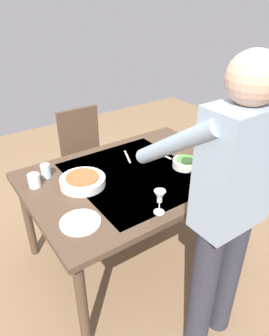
{
  "coord_description": "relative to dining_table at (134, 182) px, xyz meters",
  "views": [
    {
      "loc": [
        1.06,
        1.53,
        1.88
      ],
      "look_at": [
        0.0,
        0.0,
        0.8
      ],
      "focal_mm": 33.39,
      "sensor_mm": 36.0,
      "label": 1
    }
  ],
  "objects": [
    {
      "name": "water_cup_near_left",
      "position": [
        -0.54,
        -0.16,
        0.12
      ],
      "size": [
        0.08,
        0.08,
        0.1
      ],
      "primitive_type": "cylinder",
      "color": "silver",
      "rests_on": "dining_table"
    },
    {
      "name": "water_cup_far_right",
      "position": [
        -0.29,
        0.42,
        0.11
      ],
      "size": [
        0.08,
        0.08,
        0.09
      ],
      "primitive_type": "cylinder",
      "color": "silver",
      "rests_on": "dining_table"
    },
    {
      "name": "dinner_plate_near",
      "position": [
        0.55,
        0.26,
        0.08
      ],
      "size": [
        0.23,
        0.23,
        0.01
      ],
      "primitive_type": "cylinder",
      "color": "silver",
      "rests_on": "dining_table"
    },
    {
      "name": "wine_glass_left",
      "position": [
        0.13,
        0.43,
        0.17
      ],
      "size": [
        0.07,
        0.07,
        0.15
      ],
      "color": "white",
      "rests_on": "dining_table"
    },
    {
      "name": "table_fork",
      "position": [
        -0.34,
        -0.11,
        0.07
      ],
      "size": [
        0.03,
        0.18,
        0.0
      ],
      "primitive_type": "cube",
      "rotation": [
        0.0,
        0.0,
        0.09
      ],
      "color": "silver",
      "rests_on": "dining_table"
    },
    {
      "name": "table_knife",
      "position": [
        -0.1,
        -0.24,
        0.07
      ],
      "size": [
        0.09,
        0.19,
        0.0
      ],
      "primitive_type": "cube",
      "rotation": [
        0.0,
        0.0,
        -0.38
      ],
      "color": "silver",
      "rests_on": "dining_table"
    },
    {
      "name": "water_cup_far_left",
      "position": [
        0.62,
        -0.24,
        0.11
      ],
      "size": [
        0.08,
        0.08,
        0.09
      ],
      "primitive_type": "cylinder",
      "color": "silver",
      "rests_on": "dining_table"
    },
    {
      "name": "serving_bowl_pasta",
      "position": [
        0.36,
        -0.08,
        0.1
      ],
      "size": [
        0.3,
        0.3,
        0.07
      ],
      "color": "silver",
      "rests_on": "dining_table"
    },
    {
      "name": "chair_near",
      "position": [
        -0.06,
        -0.91,
        -0.15
      ],
      "size": [
        0.4,
        0.4,
        0.91
      ],
      "color": "#352114",
      "rests_on": "ground_plane"
    },
    {
      "name": "person_server",
      "position": [
        0.01,
        0.79,
        0.29
      ],
      "size": [
        0.42,
        0.61,
        1.69
      ],
      "color": "#2D2D38",
      "rests_on": "ground_plane"
    },
    {
      "name": "wine_bottle",
      "position": [
        -0.57,
        0.1,
        0.18
      ],
      "size": [
        0.07,
        0.07,
        0.3
      ],
      "color": "black",
      "rests_on": "dining_table"
    },
    {
      "name": "ground_plane",
      "position": [
        0.0,
        0.0,
        -0.68
      ],
      "size": [
        6.0,
        6.0,
        0.0
      ],
      "primitive_type": "plane",
      "color": "#846647"
    },
    {
      "name": "water_cup_near_right",
      "position": [
        0.52,
        -0.32,
        0.12
      ],
      "size": [
        0.07,
        0.07,
        0.1
      ],
      "primitive_type": "cylinder",
      "color": "silver",
      "rests_on": "dining_table"
    },
    {
      "name": "side_bowl_salad",
      "position": [
        -0.36,
        0.12,
        0.1
      ],
      "size": [
        0.18,
        0.18,
        0.07
      ],
      "color": "silver",
      "rests_on": "dining_table"
    },
    {
      "name": "dining_table",
      "position": [
        0.0,
        0.0,
        0.0
      ],
      "size": [
        1.48,
        1.06,
        0.75
      ],
      "color": "#4C3828",
      "rests_on": "ground_plane"
    }
  ]
}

